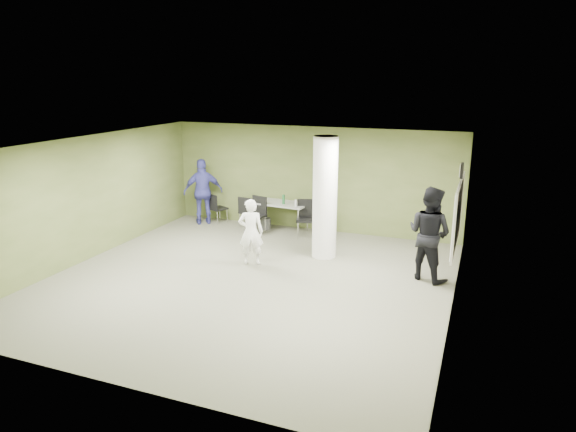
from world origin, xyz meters
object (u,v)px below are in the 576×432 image
at_px(folding_table, 278,204).
at_px(man_blue, 203,192).
at_px(man_black, 429,234).
at_px(chair_back_left, 216,206).
at_px(woman_white, 251,232).

xyz_separation_m(folding_table, man_blue, (-2.23, -0.14, 0.19)).
bearing_deg(man_black, man_blue, 9.44).
bearing_deg(chair_back_left, woman_white, 155.69).
bearing_deg(folding_table, woman_white, -75.43).
bearing_deg(woman_white, chair_back_left, -69.50).
xyz_separation_m(chair_back_left, man_blue, (-0.29, -0.18, 0.44)).
xyz_separation_m(woman_white, man_blue, (-2.65, 2.49, 0.18)).
distance_m(chair_back_left, man_blue, 0.56).
relative_size(chair_back_left, woman_white, 0.57).
bearing_deg(man_black, chair_back_left, 7.16).
relative_size(chair_back_left, man_blue, 0.46).
xyz_separation_m(chair_back_left, man_black, (6.11, -2.13, 0.48)).
relative_size(man_black, man_blue, 1.05).
height_order(woman_white, man_blue, man_blue).
distance_m(chair_back_left, woman_white, 3.57).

